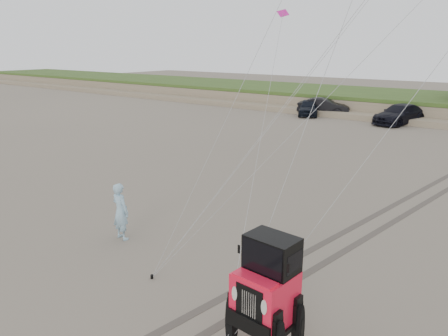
% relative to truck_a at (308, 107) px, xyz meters
% --- Properties ---
extents(ground, '(160.00, 160.00, 0.00)m').
position_rel_truck_a_xyz_m(ground, '(12.14, -29.86, -0.74)').
color(ground, '#6B6054').
rests_on(ground, ground).
extents(truck_a, '(3.47, 4.69, 1.48)m').
position_rel_truck_a_xyz_m(truck_a, '(0.00, 0.00, 0.00)').
color(truck_a, black).
rests_on(truck_a, ground).
extents(truck_b, '(5.09, 3.07, 1.58)m').
position_rel_truck_a_xyz_m(truck_b, '(0.99, 1.16, 0.05)').
color(truck_b, black).
rests_on(truck_b, ground).
extents(truck_c, '(3.52, 5.94, 1.62)m').
position_rel_truck_a_xyz_m(truck_c, '(8.21, 0.42, 0.07)').
color(truck_c, black).
rests_on(truck_c, ground).
extents(jeep, '(2.75, 5.65, 2.05)m').
position_rel_truck_a_xyz_m(jeep, '(14.59, -30.43, 0.28)').
color(jeep, '#FF1736').
rests_on(jeep, ground).
extents(man, '(0.75, 0.53, 1.96)m').
position_rel_truck_a_xyz_m(man, '(7.75, -28.64, 0.24)').
color(man, '#7FAAC5').
rests_on(man, ground).
extents(stake_main, '(0.08, 0.08, 0.12)m').
position_rel_truck_a_xyz_m(stake_main, '(10.51, -29.88, -0.68)').
color(stake_main, black).
rests_on(stake_main, ground).
extents(tire_tracks, '(5.22, 29.74, 0.01)m').
position_rel_truck_a_xyz_m(tire_tracks, '(14.14, -21.86, -0.74)').
color(tire_tracks, '#4C443D').
rests_on(tire_tracks, ground).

